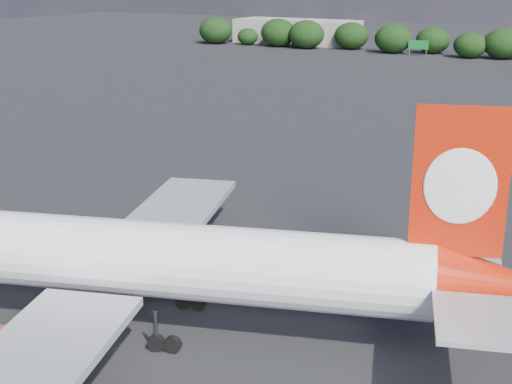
% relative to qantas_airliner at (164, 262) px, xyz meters
% --- Properties ---
extents(ground, '(500.00, 500.00, 0.00)m').
position_rel_qantas_airliner_xyz_m(ground, '(-13.70, 57.16, -5.10)').
color(ground, black).
rests_on(ground, ground).
extents(qantas_airliner, '(50.36, 48.30, 16.74)m').
position_rel_qantas_airliner_xyz_m(qantas_airliner, '(0.00, 0.00, 0.00)').
color(qantas_airliner, white).
rests_on(qantas_airliner, ground).
extents(terminal_building, '(42.00, 16.00, 8.00)m').
position_rel_qantas_airliner_xyz_m(terminal_building, '(-78.70, 189.16, -1.10)').
color(terminal_building, gray).
rests_on(terminal_building, ground).
extents(highway_sign, '(6.00, 0.30, 4.50)m').
position_rel_qantas_airliner_xyz_m(highway_sign, '(-31.70, 173.16, -1.97)').
color(highway_sign, '#146828').
rests_on(highway_sign, ground).
extents(horizon_treeline, '(207.96, 16.55, 9.20)m').
position_rel_qantas_airliner_xyz_m(horizon_treeline, '(-9.29, 176.75, -0.87)').
color(horizon_treeline, black).
rests_on(horizon_treeline, ground).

